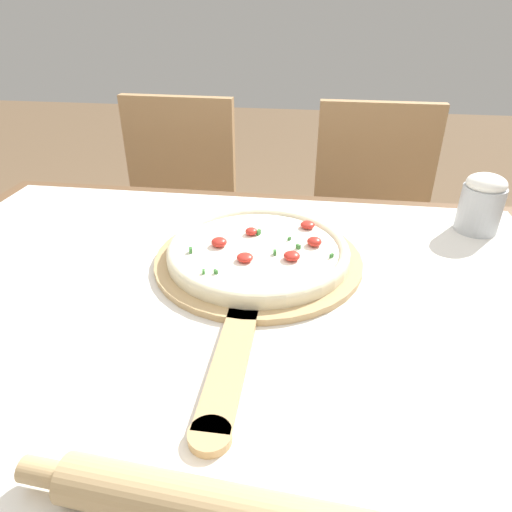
{
  "coord_description": "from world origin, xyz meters",
  "views": [
    {
      "loc": [
        0.15,
        -0.58,
        1.17
      ],
      "look_at": [
        0.06,
        0.1,
        0.78
      ],
      "focal_mm": 32.0,
      "sensor_mm": 36.0,
      "label": 1
    }
  ],
  "objects_px": {
    "pizza_peel": "(256,266)",
    "pizza": "(259,250)",
    "chair_right": "(370,226)",
    "chair_left": "(176,214)",
    "flour_cup": "(482,203)"
  },
  "relations": [
    {
      "from": "pizza",
      "to": "flour_cup",
      "type": "relative_size",
      "value": 2.7
    },
    {
      "from": "chair_left",
      "to": "pizza",
      "type": "bearing_deg",
      "value": -58.75
    },
    {
      "from": "pizza_peel",
      "to": "flour_cup",
      "type": "distance_m",
      "value": 0.48
    },
    {
      "from": "pizza_peel",
      "to": "flour_cup",
      "type": "height_order",
      "value": "flour_cup"
    },
    {
      "from": "pizza_peel",
      "to": "pizza",
      "type": "height_order",
      "value": "pizza"
    },
    {
      "from": "chair_left",
      "to": "chair_right",
      "type": "xyz_separation_m",
      "value": [
        0.66,
        0.0,
        0.0
      ]
    },
    {
      "from": "chair_left",
      "to": "chair_right",
      "type": "bearing_deg",
      "value": 1.81
    },
    {
      "from": "pizza_peel",
      "to": "chair_left",
      "type": "relative_size",
      "value": 0.67
    },
    {
      "from": "pizza_peel",
      "to": "pizza",
      "type": "xyz_separation_m",
      "value": [
        0.0,
        0.02,
        0.02
      ]
    },
    {
      "from": "pizza",
      "to": "chair_left",
      "type": "xyz_separation_m",
      "value": [
        -0.38,
        0.67,
        -0.26
      ]
    },
    {
      "from": "chair_left",
      "to": "flour_cup",
      "type": "relative_size",
      "value": 7.36
    },
    {
      "from": "pizza_peel",
      "to": "chair_right",
      "type": "relative_size",
      "value": 0.67
    },
    {
      "from": "pizza_peel",
      "to": "chair_right",
      "type": "xyz_separation_m",
      "value": [
        0.28,
        0.69,
        -0.24
      ]
    },
    {
      "from": "chair_right",
      "to": "flour_cup",
      "type": "xyz_separation_m",
      "value": [
        0.15,
        -0.48,
        0.29
      ]
    },
    {
      "from": "chair_right",
      "to": "chair_left",
      "type": "bearing_deg",
      "value": -179.57
    }
  ]
}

